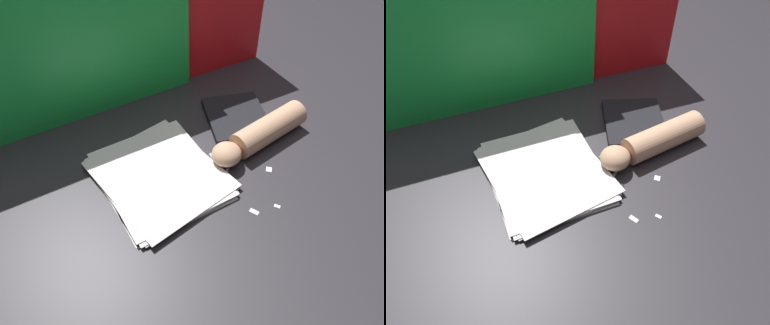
# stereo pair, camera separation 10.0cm
# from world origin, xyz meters

# --- Properties ---
(ground_plane) EXTENTS (6.00, 6.00, 0.00)m
(ground_plane) POSITION_xyz_m (0.00, 0.00, 0.00)
(ground_plane) COLOR #2D2B30
(backdrop_panel_left) EXTENTS (0.78, 0.07, 0.45)m
(backdrop_panel_left) POSITION_xyz_m (-0.18, 0.46, 0.23)
(backdrop_panel_left) COLOR green
(backdrop_panel_left) RESTS_ON ground_plane
(backdrop_panel_center) EXTENTS (0.68, 0.08, 0.44)m
(backdrop_panel_center) POSITION_xyz_m (0.18, 0.46, 0.22)
(backdrop_panel_center) COLOR red
(backdrop_panel_center) RESTS_ON ground_plane
(paper_stack) EXTENTS (0.33, 0.37, 0.02)m
(paper_stack) POSITION_xyz_m (-0.11, 0.10, 0.01)
(paper_stack) COLOR white
(paper_stack) RESTS_ON ground_plane
(book_closed) EXTENTS (0.25, 0.26, 0.02)m
(book_closed) POSITION_xyz_m (0.22, 0.17, 0.01)
(book_closed) COLOR black
(book_closed) RESTS_ON ground_plane
(scissors) EXTENTS (0.14, 0.15, 0.01)m
(scissors) POSITION_xyz_m (0.04, -0.01, 0.00)
(scissors) COLOR silver
(scissors) RESTS_ON ground_plane
(hand_forearm) EXTENTS (0.34, 0.11, 0.08)m
(hand_forearm) POSITION_xyz_m (0.21, 0.05, 0.04)
(hand_forearm) COLOR tan
(hand_forearm) RESTS_ON ground_plane
(paper_scrap_near) EXTENTS (0.02, 0.03, 0.00)m
(paper_scrap_near) POSITION_xyz_m (0.03, -0.14, 0.00)
(paper_scrap_near) COLOR white
(paper_scrap_near) RESTS_ON ground_plane
(paper_scrap_mid) EXTENTS (0.02, 0.02, 0.00)m
(paper_scrap_mid) POSITION_xyz_m (0.16, -0.05, 0.00)
(paper_scrap_mid) COLOR white
(paper_scrap_mid) RESTS_ON ground_plane
(paper_scrap_far) EXTENTS (0.02, 0.02, 0.00)m
(paper_scrap_far) POSITION_xyz_m (0.09, -0.16, 0.00)
(paper_scrap_far) COLOR white
(paper_scrap_far) RESTS_ON ground_plane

